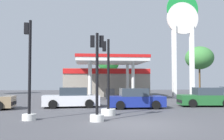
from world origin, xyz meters
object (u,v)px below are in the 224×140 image
object	(u,v)px
car_4	(135,99)
traffic_signal_2	(108,97)
traffic_signal_0	(29,88)
station_pole_sign	(183,31)
car_3	(206,98)
car_2	(71,98)
tree_2	(199,58)
traffic_signal_1	(97,88)
tree_1	(109,64)

from	to	relation	value
car_4	traffic_signal_2	world-z (taller)	traffic_signal_2
traffic_signal_0	station_pole_sign	bearing A→B (deg)	48.23
car_3	car_2	bearing A→B (deg)	177.83
station_pole_sign	tree_2	xyz separation A→B (m)	(6.16, 9.04, -2.27)
car_2	traffic_signal_0	bearing A→B (deg)	-106.17
station_pole_sign	traffic_signal_1	distance (m)	20.66
traffic_signal_1	tree_1	xyz separation A→B (m)	(2.85, 24.22, 2.83)
car_2	traffic_signal_1	size ratio (longest dim) A/B	1.00
station_pole_sign	car_2	size ratio (longest dim) A/B	2.90
station_pole_sign	car_4	world-z (taller)	station_pole_sign
traffic_signal_1	car_3	bearing A→B (deg)	36.88
car_3	tree_2	bearing A→B (deg)	66.35
traffic_signal_0	tree_2	bearing A→B (deg)	50.78
car_2	car_4	xyz separation A→B (m)	(4.54, -1.22, -0.02)
station_pole_sign	tree_2	world-z (taller)	station_pole_sign
car_4	traffic_signal_1	xyz separation A→B (m)	(-3.00, -5.61, 0.93)
car_2	traffic_signal_2	xyz separation A→B (m)	(2.27, -4.71, 0.35)
tree_2	car_3	bearing A→B (deg)	-113.65
car_2	car_3	distance (m)	10.14
car_3	traffic_signal_1	bearing A→B (deg)	-143.12
station_pole_sign	car_4	distance (m)	15.16
tree_2	traffic_signal_1	bearing A→B (deg)	-123.57
tree_1	traffic_signal_2	bearing A→B (deg)	-95.48
station_pole_sign	traffic_signal_2	xyz separation A→B (m)	(-10.07, -14.39, -6.71)
tree_1	traffic_signal_0	bearing A→B (deg)	-104.69
traffic_signal_1	traffic_signal_2	size ratio (longest dim) A/B	0.99
traffic_signal_0	traffic_signal_2	world-z (taller)	traffic_signal_0
traffic_signal_2	tree_2	bearing A→B (deg)	55.29
car_3	traffic_signal_1	size ratio (longest dim) A/B	0.98
car_2	traffic_signal_0	world-z (taller)	traffic_signal_0
car_2	traffic_signal_1	bearing A→B (deg)	-77.25
tree_2	traffic_signal_2	bearing A→B (deg)	-124.71
car_3	tree_1	xyz separation A→B (m)	(-5.74, 17.78, 3.75)
car_3	tree_2	world-z (taller)	tree_2
traffic_signal_0	traffic_signal_1	size ratio (longest dim) A/B	1.17
car_3	tree_1	distance (m)	19.05
station_pole_sign	traffic_signal_0	xyz separation A→B (m)	(-14.11, -15.79, -6.15)
car_2	tree_2	world-z (taller)	tree_2
traffic_signal_0	tree_1	bearing A→B (deg)	75.31
car_4	tree_1	xyz separation A→B (m)	(-0.15, 18.61, 3.76)
car_3	tree_2	xyz separation A→B (m)	(8.37, 19.11, 4.80)
traffic_signal_2	tree_2	distance (m)	28.84
car_3	tree_1	world-z (taller)	tree_1
car_2	traffic_signal_0	size ratio (longest dim) A/B	0.85
car_4	traffic_signal_1	distance (m)	6.43
traffic_signal_1	tree_1	bearing A→B (deg)	83.30
car_3	car_4	world-z (taller)	car_3
station_pole_sign	tree_1	bearing A→B (deg)	135.89
car_2	station_pole_sign	bearing A→B (deg)	38.14
traffic_signal_1	traffic_signal_2	bearing A→B (deg)	71.14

